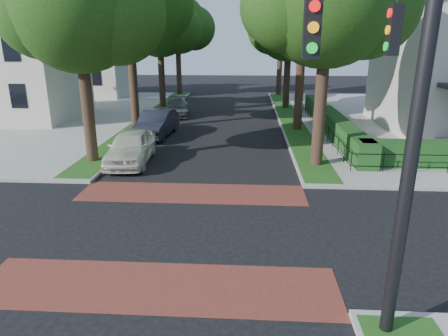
{
  "coord_description": "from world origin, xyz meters",
  "views": [
    {
      "loc": [
        2.17,
        -11.63,
        5.85
      ],
      "look_at": [
        1.37,
        1.6,
        1.6
      ],
      "focal_mm": 32.0,
      "sensor_mm": 36.0,
      "label": 1
    }
  ],
  "objects_px": {
    "traffic_signal": "(402,108)",
    "parked_car_rear": "(177,107)",
    "parked_car_front": "(131,147)",
    "parked_car_middle": "(157,123)"
  },
  "relations": [
    {
      "from": "traffic_signal",
      "to": "parked_car_middle",
      "type": "distance_m",
      "value": 19.75
    },
    {
      "from": "parked_car_middle",
      "to": "parked_car_rear",
      "type": "bearing_deg",
      "value": 93.98
    },
    {
      "from": "parked_car_front",
      "to": "parked_car_middle",
      "type": "bearing_deg",
      "value": 86.45
    },
    {
      "from": "traffic_signal",
      "to": "parked_car_front",
      "type": "height_order",
      "value": "traffic_signal"
    },
    {
      "from": "parked_car_front",
      "to": "parked_car_middle",
      "type": "xyz_separation_m",
      "value": [
        0.0,
        5.82,
        0.0
      ]
    },
    {
      "from": "traffic_signal",
      "to": "parked_car_middle",
      "type": "bearing_deg",
      "value": 115.99
    },
    {
      "from": "parked_car_front",
      "to": "traffic_signal",
      "type": "bearing_deg",
      "value": -57.32
    },
    {
      "from": "parked_car_front",
      "to": "parked_car_middle",
      "type": "relative_size",
      "value": 0.96
    },
    {
      "from": "traffic_signal",
      "to": "parked_car_rear",
      "type": "distance_m",
      "value": 26.47
    },
    {
      "from": "parked_car_front",
      "to": "parked_car_rear",
      "type": "relative_size",
      "value": 1.04
    }
  ]
}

